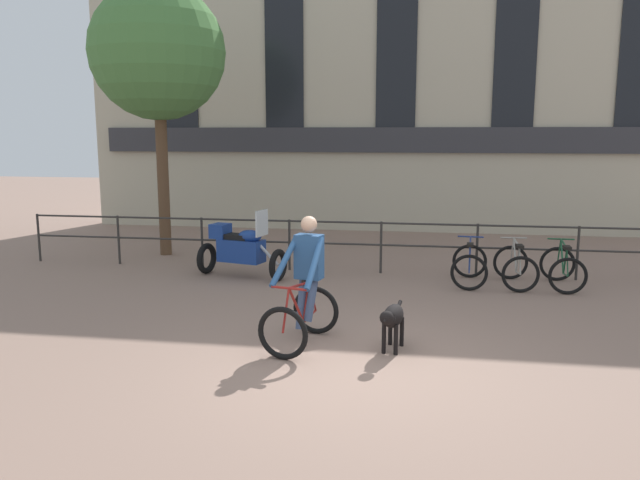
% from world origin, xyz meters
% --- Properties ---
extents(ground_plane, '(60.00, 60.00, 0.00)m').
position_xyz_m(ground_plane, '(0.00, 0.00, 0.00)').
color(ground_plane, '#8E7060').
extents(canal_railing, '(15.05, 0.05, 1.05)m').
position_xyz_m(canal_railing, '(-0.00, 5.20, 0.71)').
color(canal_railing, '#2D2B28').
rests_on(canal_railing, ground_plane).
extents(building_facade, '(18.00, 0.72, 8.65)m').
position_xyz_m(building_facade, '(0.00, 10.99, 4.31)').
color(building_facade, '#BCB299').
rests_on(building_facade, ground_plane).
extents(cyclist_with_bike, '(0.91, 1.29, 1.70)m').
position_xyz_m(cyclist_with_bike, '(-0.74, 0.79, 0.76)').
color(cyclist_with_bike, black).
rests_on(cyclist_with_bike, ground_plane).
extents(dog, '(0.34, 0.92, 0.62)m').
position_xyz_m(dog, '(0.44, 0.65, 0.44)').
color(dog, black).
rests_on(dog, ground_plane).
extents(parked_motorcycle, '(1.84, 1.04, 1.35)m').
position_xyz_m(parked_motorcycle, '(-2.68, 4.41, 0.56)').
color(parked_motorcycle, black).
rests_on(parked_motorcycle, ground_plane).
extents(parked_bicycle_near_lamp, '(0.75, 1.16, 0.86)m').
position_xyz_m(parked_bicycle_near_lamp, '(1.69, 4.54, 0.36)').
color(parked_bicycle_near_lamp, black).
rests_on(parked_bicycle_near_lamp, ground_plane).
extents(parked_bicycle_mid_left, '(0.69, 1.13, 0.86)m').
position_xyz_m(parked_bicycle_mid_left, '(2.52, 4.54, 0.36)').
color(parked_bicycle_mid_left, black).
rests_on(parked_bicycle_mid_left, ground_plane).
extents(parked_bicycle_mid_right, '(0.70, 1.13, 0.86)m').
position_xyz_m(parked_bicycle_mid_right, '(3.35, 4.54, 0.36)').
color(parked_bicycle_mid_right, black).
rests_on(parked_bicycle_mid_right, ground_plane).
extents(tree_canalside_left, '(2.99, 2.99, 6.05)m').
position_xyz_m(tree_canalside_left, '(-5.06, 6.37, 4.53)').
color(tree_canalside_left, brown).
rests_on(tree_canalside_left, ground_plane).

